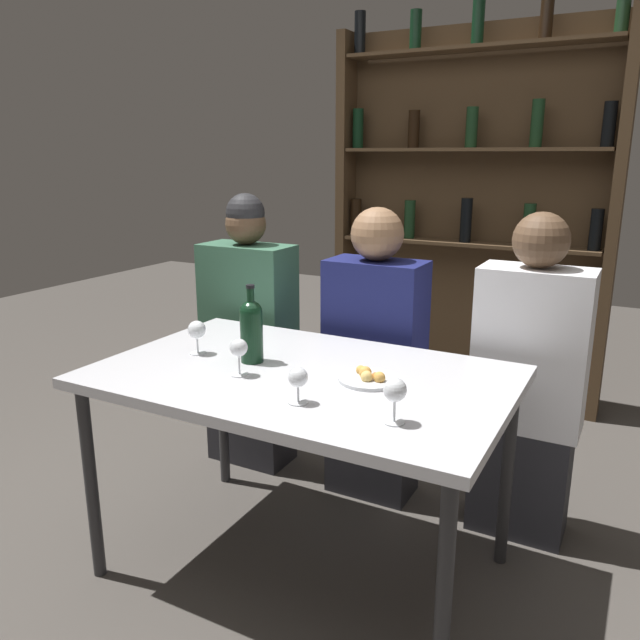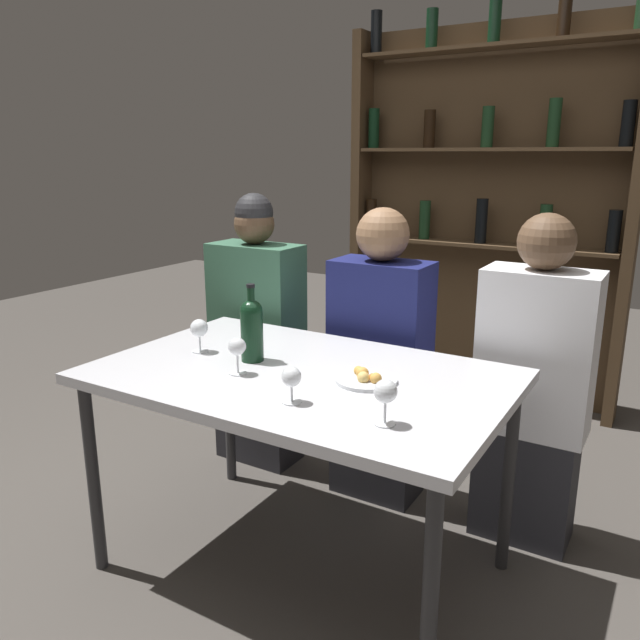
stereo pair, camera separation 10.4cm
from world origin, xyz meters
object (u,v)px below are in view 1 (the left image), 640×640
(wine_glass_3, at_px, (298,379))
(wine_glass_2, at_px, (395,392))
(wine_bottle, at_px, (251,328))
(seated_person_center, at_px, (374,363))
(food_plate_0, at_px, (369,378))
(seated_person_right, at_px, (528,389))
(wine_glass_0, at_px, (239,350))
(seated_person_left, at_px, (249,339))
(wine_glass_1, at_px, (197,331))

(wine_glass_3, bearing_deg, wine_glass_2, 0.31)
(wine_bottle, distance_m, seated_person_center, 0.71)
(food_plate_0, relative_size, seated_person_right, 0.16)
(wine_bottle, distance_m, wine_glass_2, 0.68)
(wine_glass_2, bearing_deg, food_plate_0, 125.86)
(wine_glass_2, relative_size, food_plate_0, 0.64)
(wine_glass_0, bearing_deg, food_plate_0, 20.42)
(wine_glass_0, bearing_deg, wine_bottle, 106.93)
(wine_glass_3, relative_size, food_plate_0, 0.55)
(food_plate_0, xyz_separation_m, seated_person_left, (-0.88, 0.60, -0.15))
(food_plate_0, height_order, seated_person_right, seated_person_right)
(seated_person_left, xyz_separation_m, seated_person_center, (0.64, -0.00, -0.02))
(seated_person_left, bearing_deg, wine_glass_0, -57.37)
(wine_glass_1, xyz_separation_m, seated_person_center, (0.43, 0.63, -0.25))
(seated_person_center, relative_size, seated_person_right, 0.99)
(wine_glass_1, xyz_separation_m, wine_glass_3, (0.56, -0.23, -0.01))
(seated_person_left, relative_size, seated_person_right, 1.02)
(seated_person_left, bearing_deg, wine_glass_3, -48.27)
(seated_person_right, bearing_deg, wine_bottle, -144.01)
(wine_bottle, bearing_deg, seated_person_left, 125.57)
(wine_bottle, distance_m, wine_glass_1, 0.23)
(seated_person_right, bearing_deg, wine_glass_3, -120.58)
(seated_person_center, bearing_deg, food_plate_0, -68.26)
(wine_bottle, relative_size, food_plate_0, 1.38)
(seated_person_center, height_order, seated_person_right, seated_person_right)
(wine_glass_1, distance_m, seated_person_left, 0.70)
(wine_glass_1, bearing_deg, wine_glass_0, -23.59)
(food_plate_0, bearing_deg, seated_person_right, 56.27)
(wine_glass_3, distance_m, seated_person_left, 1.18)
(seated_person_left, xyz_separation_m, seated_person_right, (1.28, 0.00, -0.02))
(wine_glass_2, distance_m, seated_person_right, 0.92)
(wine_bottle, height_order, seated_person_left, seated_person_left)
(wine_bottle, relative_size, wine_glass_3, 2.51)
(wine_glass_0, bearing_deg, wine_glass_2, -10.86)
(wine_glass_1, relative_size, wine_glass_2, 0.97)
(wine_glass_1, relative_size, food_plate_0, 0.62)
(wine_glass_1, bearing_deg, food_plate_0, 2.74)
(wine_glass_3, height_order, seated_person_left, seated_person_left)
(wine_glass_1, height_order, wine_glass_3, wine_glass_1)
(wine_glass_1, distance_m, wine_glass_2, 0.89)
(wine_bottle, height_order, wine_glass_0, wine_bottle)
(wine_bottle, relative_size, wine_glass_2, 2.16)
(wine_bottle, relative_size, seated_person_right, 0.22)
(wine_glass_1, height_order, seated_person_left, seated_person_left)
(wine_glass_2, xyz_separation_m, food_plate_0, (-0.19, 0.26, -0.08))
(wine_glass_0, bearing_deg, seated_person_right, 43.04)
(wine_bottle, xyz_separation_m, wine_glass_1, (-0.23, -0.02, -0.04))
(wine_glass_3, bearing_deg, wine_glass_0, 158.41)
(wine_glass_0, relative_size, seated_person_right, 0.10)
(wine_glass_1, bearing_deg, wine_bottle, 4.76)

